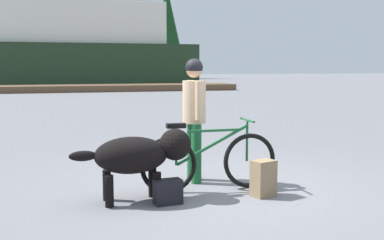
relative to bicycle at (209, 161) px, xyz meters
name	(u,v)px	position (x,y,z in m)	size (l,w,h in m)	color
ground_plane	(219,189)	(0.15, 0.04, -0.39)	(160.00, 160.00, 0.00)	slate
bicycle	(209,161)	(0.00, 0.00, 0.00)	(1.82, 0.44, 0.92)	black
person_cyclist	(194,108)	(-0.05, 0.52, 0.63)	(0.32, 0.53, 1.70)	#19592D
dog	(140,155)	(-0.92, -0.21, 0.17)	(1.44, 0.51, 0.86)	black
backpack	(263,178)	(0.57, -0.41, -0.17)	(0.28, 0.20, 0.45)	#8C7251
handbag_pannier	(168,192)	(-0.64, -0.42, -0.25)	(0.32, 0.18, 0.29)	black
dock_pier	(112,88)	(1.28, 24.29, -0.19)	(16.04, 2.73, 0.40)	brown
ferry_boat	(36,46)	(-3.62, 32.95, 2.74)	(24.54, 8.08, 8.86)	#1E331E
sailboat_moored	(45,78)	(-3.22, 37.76, 0.10)	(8.65, 2.42, 9.48)	silver
pine_tree_far_left	(9,21)	(-7.22, 50.50, 6.18)	(4.06, 4.06, 10.12)	#4C331E
pine_tree_center	(47,26)	(-3.23, 52.26, 5.85)	(3.80, 3.80, 9.98)	#4C331E
pine_tree_far_right	(167,20)	(11.16, 51.94, 6.94)	(3.80, 3.80, 11.69)	#4C331E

